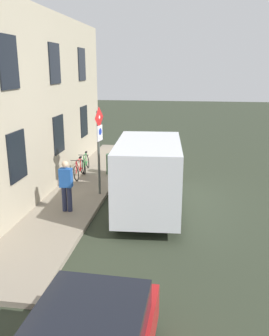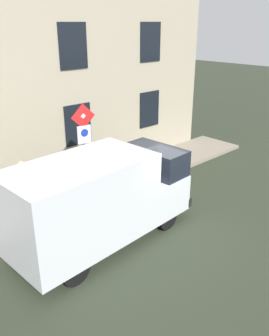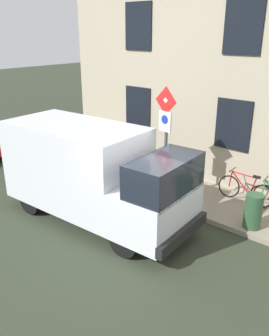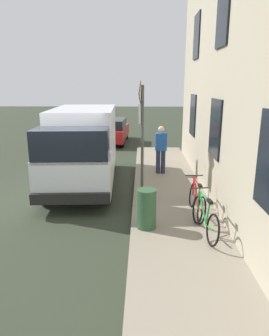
# 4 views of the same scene
# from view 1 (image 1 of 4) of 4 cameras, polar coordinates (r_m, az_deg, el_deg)

# --- Properties ---
(ground_plane) EXTENTS (80.00, 80.00, 0.00)m
(ground_plane) POSITION_cam_1_polar(r_m,az_deg,el_deg) (14.33, 4.53, -3.63)
(ground_plane) COLOR #2E3526
(sidewalk_slab) EXTENTS (2.15, 15.32, 0.14)m
(sidewalk_slab) POSITION_cam_1_polar(r_m,az_deg,el_deg) (14.82, -7.71, -2.79)
(sidewalk_slab) COLOR gray
(sidewalk_slab) RESTS_ON ground_plane
(building_facade) EXTENTS (0.75, 13.32, 6.79)m
(building_facade) POSITION_cam_1_polar(r_m,az_deg,el_deg) (14.58, -13.67, 10.02)
(building_facade) COLOR #B1A58C
(building_facade) RESTS_ON ground_plane
(sign_post_stacked) EXTENTS (0.18, 0.56, 3.15)m
(sign_post_stacked) POSITION_cam_1_polar(r_m,az_deg,el_deg) (13.04, -5.66, 4.71)
(sign_post_stacked) COLOR #474C47
(sign_post_stacked) RESTS_ON sidewalk_slab
(delivery_van) EXTENTS (2.31, 5.44, 2.50)m
(delivery_van) POSITION_cam_1_polar(r_m,az_deg,el_deg) (12.07, 2.33, -0.68)
(delivery_van) COLOR silver
(delivery_van) RESTS_ON ground_plane
(bicycle_green) EXTENTS (0.46, 1.71, 0.89)m
(bicycle_green) POSITION_cam_1_polar(r_m,az_deg,el_deg) (16.52, -7.82, 0.75)
(bicycle_green) COLOR black
(bicycle_green) RESTS_ON sidewalk_slab
(bicycle_red) EXTENTS (0.46, 1.71, 0.89)m
(bicycle_red) POSITION_cam_1_polar(r_m,az_deg,el_deg) (15.60, -8.81, -0.19)
(bicycle_red) COLOR black
(bicycle_red) RESTS_ON sidewalk_slab
(pedestrian) EXTENTS (0.40, 0.26, 1.72)m
(pedestrian) POSITION_cam_1_polar(r_m,az_deg,el_deg) (11.86, -10.86, -2.59)
(pedestrian) COLOR #262B47
(pedestrian) RESTS_ON sidewalk_slab
(litter_bin) EXTENTS (0.44, 0.44, 0.90)m
(litter_bin) POSITION_cam_1_polar(r_m,az_deg,el_deg) (15.97, -3.75, 0.64)
(litter_bin) COLOR #2D5133
(litter_bin) RESTS_ON sidewalk_slab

